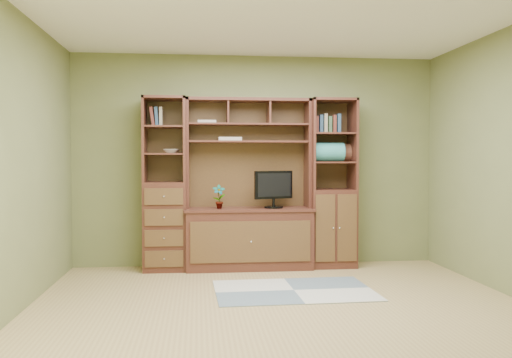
{
  "coord_description": "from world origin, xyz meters",
  "views": [
    {
      "loc": [
        -0.73,
        -4.73,
        1.32
      ],
      "look_at": [
        -0.09,
        1.2,
        1.1
      ],
      "focal_mm": 38.0,
      "sensor_mm": 36.0,
      "label": 1
    }
  ],
  "objects": [
    {
      "name": "room",
      "position": [
        0.0,
        0.0,
        1.3
      ],
      "size": [
        4.6,
        4.1,
        2.64
      ],
      "color": "tan",
      "rests_on": "ground"
    },
    {
      "name": "rug",
      "position": [
        0.22,
        0.57,
        0.01
      ],
      "size": [
        1.59,
        1.09,
        0.01
      ],
      "primitive_type": "cube",
      "rotation": [
        0.0,
        0.0,
        0.03
      ],
      "color": "gray",
      "rests_on": "ground"
    },
    {
      "name": "monitor",
      "position": [
        0.17,
        1.7,
        1.04
      ],
      "size": [
        0.55,
        0.39,
        0.62
      ],
      "primitive_type": "cube",
      "rotation": [
        0.0,
        0.0,
        0.36
      ],
      "color": "black",
      "rests_on": "center_hutch"
    },
    {
      "name": "left_tower",
      "position": [
        -1.12,
        1.77,
        1.02
      ],
      "size": [
        0.5,
        0.45,
        2.05
      ],
      "primitive_type": "cube",
      "color": "#452018",
      "rests_on": "ground"
    },
    {
      "name": "magazines",
      "position": [
        -0.34,
        1.82,
        1.56
      ],
      "size": [
        0.28,
        0.2,
        0.04
      ],
      "primitive_type": "cube",
      "color": "#B2A598",
      "rests_on": "center_hutch"
    },
    {
      "name": "orchid",
      "position": [
        -0.48,
        1.7,
        0.87
      ],
      "size": [
        0.15,
        0.1,
        0.29
      ],
      "primitive_type": "imported",
      "color": "#B0593B",
      "rests_on": "center_hutch"
    },
    {
      "name": "blanket_teal",
      "position": [
        0.83,
        1.73,
        1.4
      ],
      "size": [
        0.39,
        0.23,
        0.23
      ],
      "primitive_type": "cube",
      "color": "teal",
      "rests_on": "right_tower"
    },
    {
      "name": "center_hutch",
      "position": [
        -0.12,
        1.73,
        1.02
      ],
      "size": [
        1.54,
        0.53,
        2.05
      ],
      "primitive_type": "cube",
      "color": "#452018",
      "rests_on": "ground"
    },
    {
      "name": "right_tower",
      "position": [
        0.9,
        1.77,
        1.02
      ],
      "size": [
        0.55,
        0.45,
        2.05
      ],
      "primitive_type": "cube",
      "color": "#452018",
      "rests_on": "ground"
    },
    {
      "name": "bowl",
      "position": [
        -1.05,
        1.77,
        1.41
      ],
      "size": [
        0.19,
        0.19,
        0.05
      ],
      "primitive_type": "imported",
      "color": "beige",
      "rests_on": "left_tower"
    },
    {
      "name": "blanket_red",
      "position": [
        0.96,
        1.85,
        1.4
      ],
      "size": [
        0.4,
        0.22,
        0.22
      ],
      "primitive_type": "cube",
      "color": "brown",
      "rests_on": "right_tower"
    }
  ]
}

